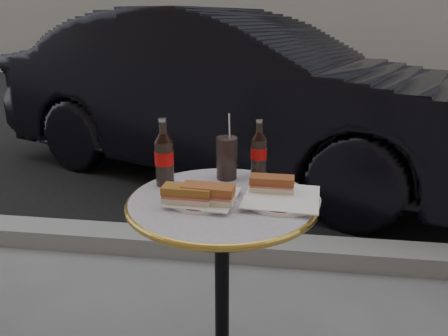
# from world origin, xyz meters

# --- Properties ---
(asphalt_road) EXTENTS (40.00, 8.00, 0.00)m
(asphalt_road) POSITION_xyz_m (0.00, 5.00, 0.00)
(asphalt_road) COLOR black
(asphalt_road) RESTS_ON ground
(curb) EXTENTS (40.00, 0.20, 0.12)m
(curb) POSITION_xyz_m (0.00, 0.90, 0.05)
(curb) COLOR gray
(curb) RESTS_ON ground
(bistro_table) EXTENTS (0.62, 0.62, 0.73)m
(bistro_table) POSITION_xyz_m (0.00, 0.00, 0.37)
(bistro_table) COLOR #BAB2C4
(bistro_table) RESTS_ON ground
(plate_left) EXTENTS (0.27, 0.27, 0.01)m
(plate_left) POSITION_xyz_m (-0.06, -0.03, 0.74)
(plate_left) COLOR white
(plate_left) RESTS_ON bistro_table
(plate_right) EXTENTS (0.30, 0.30, 0.01)m
(plate_right) POSITION_xyz_m (0.19, 0.00, 0.74)
(plate_right) COLOR white
(plate_right) RESTS_ON bistro_table
(sandwich_left_a) EXTENTS (0.15, 0.08, 0.05)m
(sandwich_left_a) POSITION_xyz_m (-0.10, -0.08, 0.77)
(sandwich_left_a) COLOR #935D25
(sandwich_left_a) RESTS_ON plate_left
(sandwich_left_b) EXTENTS (0.16, 0.09, 0.06)m
(sandwich_left_b) POSITION_xyz_m (-0.03, -0.07, 0.77)
(sandwich_left_b) COLOR #A15129
(sandwich_left_b) RESTS_ON plate_left
(sandwich_right) EXTENTS (0.14, 0.07, 0.05)m
(sandwich_right) POSITION_xyz_m (0.16, 0.05, 0.77)
(sandwich_right) COLOR brown
(sandwich_right) RESTS_ON plate_right
(cola_bottle_left) EXTENTS (0.08, 0.08, 0.24)m
(cola_bottle_left) POSITION_xyz_m (-0.21, 0.10, 0.85)
(cola_bottle_left) COLOR black
(cola_bottle_left) RESTS_ON bistro_table
(cola_bottle_right) EXTENTS (0.07, 0.07, 0.21)m
(cola_bottle_right) POSITION_xyz_m (0.10, 0.23, 0.84)
(cola_bottle_right) COLOR black
(cola_bottle_right) RESTS_ON bistro_table
(cola_glass) EXTENTS (0.09, 0.09, 0.16)m
(cola_glass) POSITION_xyz_m (-0.01, 0.19, 0.81)
(cola_glass) COLOR black
(cola_glass) RESTS_ON bistro_table
(parked_car) EXTENTS (2.83, 4.38, 1.36)m
(parked_car) POSITION_xyz_m (-0.22, 2.33, 0.68)
(parked_car) COLOR black
(parked_car) RESTS_ON ground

